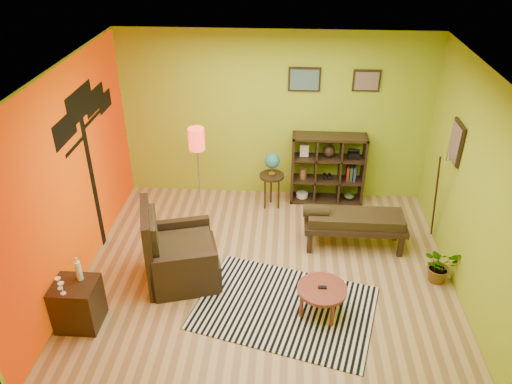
# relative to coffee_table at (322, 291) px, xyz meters

# --- Properties ---
(ground) EXTENTS (5.00, 5.00, 0.00)m
(ground) POSITION_rel_coffee_table_xyz_m (-0.70, 0.66, -0.32)
(ground) COLOR tan
(ground) RESTS_ON ground
(room_shell) EXTENTS (5.04, 4.54, 2.82)m
(room_shell) POSITION_rel_coffee_table_xyz_m (-0.79, 0.68, 1.48)
(room_shell) COLOR #98B621
(room_shell) RESTS_ON ground
(zebra_rug) EXTENTS (2.48, 2.00, 0.01)m
(zebra_rug) POSITION_rel_coffee_table_xyz_m (-0.44, 0.02, -0.32)
(zebra_rug) COLOR silver
(zebra_rug) RESTS_ON ground
(coffee_table) EXTENTS (0.61, 0.61, 0.40)m
(coffee_table) POSITION_rel_coffee_table_xyz_m (0.00, 0.00, 0.00)
(coffee_table) COLOR maroon
(coffee_table) RESTS_ON ground
(armchair) EXTENTS (1.13, 1.13, 1.12)m
(armchair) POSITION_rel_coffee_table_xyz_m (-1.89, 0.52, 0.02)
(armchair) COLOR black
(armchair) RESTS_ON ground
(side_cabinet) EXTENTS (0.51, 0.46, 0.92)m
(side_cabinet) POSITION_rel_coffee_table_xyz_m (-2.90, -0.39, -0.02)
(side_cabinet) COLOR black
(side_cabinet) RESTS_ON ground
(floor_lamp) EXTENTS (0.25, 0.25, 1.63)m
(floor_lamp) POSITION_rel_coffee_table_xyz_m (-1.79, 1.85, 1.00)
(floor_lamp) COLOR silver
(floor_lamp) RESTS_ON ground
(globe_table) EXTENTS (0.40, 0.40, 0.97)m
(globe_table) POSITION_rel_coffee_table_xyz_m (-0.71, 2.44, 0.42)
(globe_table) COLOR black
(globe_table) RESTS_ON ground
(cube_shelf) EXTENTS (1.20, 0.35, 1.20)m
(cube_shelf) POSITION_rel_coffee_table_xyz_m (0.21, 2.69, 0.28)
(cube_shelf) COLOR black
(cube_shelf) RESTS_ON ground
(bench) EXTENTS (1.49, 0.53, 0.68)m
(bench) POSITION_rel_coffee_table_xyz_m (0.50, 1.41, 0.11)
(bench) COLOR black
(bench) RESTS_ON ground
(potted_plant) EXTENTS (0.60, 0.63, 0.39)m
(potted_plant) POSITION_rel_coffee_table_xyz_m (1.60, 0.71, -0.13)
(potted_plant) COLOR #26661E
(potted_plant) RESTS_ON ground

